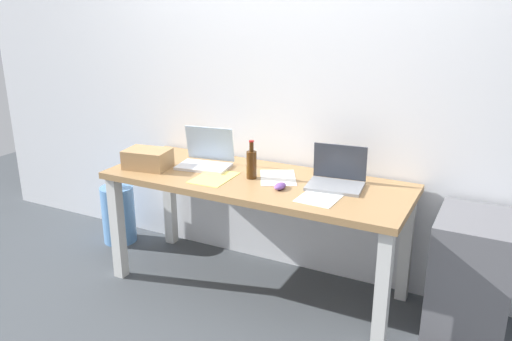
% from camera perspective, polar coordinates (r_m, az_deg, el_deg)
% --- Properties ---
extents(ground_plane, '(8.00, 8.00, 0.00)m').
position_cam_1_polar(ground_plane, '(3.46, 0.00, -12.50)').
color(ground_plane, '#42474C').
extents(back_wall, '(5.20, 0.08, 2.60)m').
position_cam_1_polar(back_wall, '(3.37, 3.19, 10.24)').
color(back_wall, white).
rests_on(back_wall, ground).
extents(desk, '(1.86, 0.69, 0.74)m').
position_cam_1_polar(desk, '(3.18, 0.00, -2.53)').
color(desk, '#A37A4C').
rests_on(desk, ground).
extents(laptop_left, '(0.36, 0.28, 0.25)m').
position_cam_1_polar(laptop_left, '(3.37, -5.49, 1.42)').
color(laptop_left, silver).
rests_on(laptop_left, desk).
extents(laptop_right, '(0.34, 0.27, 0.23)m').
position_cam_1_polar(laptop_right, '(3.04, 8.81, -0.80)').
color(laptop_right, gray).
rests_on(laptop_right, desk).
extents(beer_bottle, '(0.06, 0.06, 0.24)m').
position_cam_1_polar(beer_bottle, '(3.12, -0.50, 0.76)').
color(beer_bottle, '#47280F').
rests_on(beer_bottle, desk).
extents(computer_mouse, '(0.06, 0.10, 0.03)m').
position_cam_1_polar(computer_mouse, '(2.97, 2.65, -1.71)').
color(computer_mouse, '#724799').
rests_on(computer_mouse, desk).
extents(cardboard_box, '(0.30, 0.23, 0.12)m').
position_cam_1_polar(cardboard_box, '(3.39, -11.76, 1.26)').
color(cardboard_box, tan).
rests_on(cardboard_box, desk).
extents(paper_sheet_near_back, '(0.32, 0.36, 0.00)m').
position_cam_1_polar(paper_sheet_near_back, '(3.15, 2.42, -0.79)').
color(paper_sheet_near_back, white).
rests_on(paper_sheet_near_back, desk).
extents(paper_yellow_folder, '(0.22, 0.30, 0.00)m').
position_cam_1_polar(paper_yellow_folder, '(3.16, -4.63, -0.78)').
color(paper_yellow_folder, '#F4E06B').
rests_on(paper_yellow_folder, desk).
extents(paper_sheet_front_right, '(0.22, 0.31, 0.00)m').
position_cam_1_polar(paper_sheet_front_right, '(2.88, 7.16, -2.80)').
color(paper_sheet_front_right, white).
rests_on(paper_sheet_front_right, desk).
extents(water_cooler_jug, '(0.25, 0.25, 0.49)m').
position_cam_1_polar(water_cooler_jug, '(4.09, -14.81, -4.60)').
color(water_cooler_jug, '#598CC6').
rests_on(water_cooler_jug, ground).
extents(filing_cabinet, '(0.40, 0.48, 0.69)m').
position_cam_1_polar(filing_cabinet, '(3.09, 22.42, -10.72)').
color(filing_cabinet, slate).
rests_on(filing_cabinet, ground).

